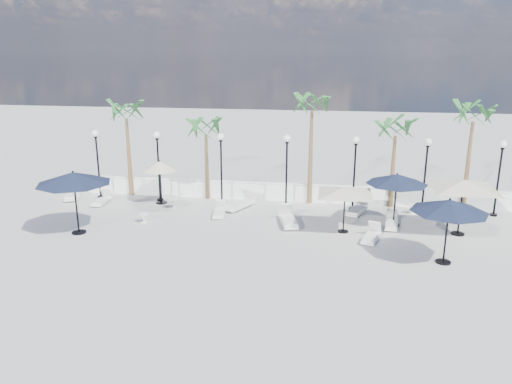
# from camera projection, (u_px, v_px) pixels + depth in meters

# --- Properties ---
(ground) EXTENTS (100.00, 100.00, 0.00)m
(ground) POSITION_uv_depth(u_px,v_px,m) (271.00, 253.00, 20.49)
(ground) COLOR #ADAEA8
(ground) RESTS_ON ground
(balustrade) EXTENTS (26.00, 0.30, 1.01)m
(balustrade) POSITION_uv_depth(u_px,v_px,m) (288.00, 193.00, 27.49)
(balustrade) COLOR white
(balustrade) RESTS_ON ground
(lamppost_0) EXTENTS (0.36, 0.36, 3.84)m
(lamppost_0) POSITION_uv_depth(u_px,v_px,m) (97.00, 154.00, 27.51)
(lamppost_0) COLOR black
(lamppost_0) RESTS_ON ground
(lamppost_1) EXTENTS (0.36, 0.36, 3.84)m
(lamppost_1) POSITION_uv_depth(u_px,v_px,m) (158.00, 156.00, 27.00)
(lamppost_1) COLOR black
(lamppost_1) RESTS_ON ground
(lamppost_2) EXTENTS (0.36, 0.36, 3.84)m
(lamppost_2) POSITION_uv_depth(u_px,v_px,m) (221.00, 158.00, 26.49)
(lamppost_2) COLOR black
(lamppost_2) RESTS_ON ground
(lamppost_3) EXTENTS (0.36, 0.36, 3.84)m
(lamppost_3) POSITION_uv_depth(u_px,v_px,m) (287.00, 161.00, 25.98)
(lamppost_3) COLOR black
(lamppost_3) RESTS_ON ground
(lamppost_4) EXTENTS (0.36, 0.36, 3.84)m
(lamppost_4) POSITION_uv_depth(u_px,v_px,m) (355.00, 163.00, 25.47)
(lamppost_4) COLOR black
(lamppost_4) RESTS_ON ground
(lamppost_5) EXTENTS (0.36, 0.36, 3.84)m
(lamppost_5) POSITION_uv_depth(u_px,v_px,m) (426.00, 165.00, 24.96)
(lamppost_5) COLOR black
(lamppost_5) RESTS_ON ground
(lamppost_6) EXTENTS (0.36, 0.36, 3.84)m
(lamppost_6) POSITION_uv_depth(u_px,v_px,m) (500.00, 168.00, 24.45)
(lamppost_6) COLOR black
(lamppost_6) RESTS_ON ground
(palm_0) EXTENTS (2.60, 2.60, 5.50)m
(palm_0) POSITION_uv_depth(u_px,v_px,m) (126.00, 116.00, 27.49)
(palm_0) COLOR brown
(palm_0) RESTS_ON ground
(palm_1) EXTENTS (2.60, 2.60, 4.70)m
(palm_1) POSITION_uv_depth(u_px,v_px,m) (206.00, 132.00, 27.05)
(palm_1) COLOR brown
(palm_1) RESTS_ON ground
(palm_2) EXTENTS (2.60, 2.60, 6.10)m
(palm_2) POSITION_uv_depth(u_px,v_px,m) (312.00, 109.00, 25.84)
(palm_2) COLOR brown
(palm_2) RESTS_ON ground
(palm_3) EXTENTS (2.60, 2.60, 4.90)m
(palm_3) POSITION_uv_depth(u_px,v_px,m) (396.00, 133.00, 25.54)
(palm_3) COLOR brown
(palm_3) RESTS_ON ground
(palm_4) EXTENTS (2.60, 2.60, 5.70)m
(palm_4) POSITION_uv_depth(u_px,v_px,m) (473.00, 119.00, 24.78)
(palm_4) COLOR brown
(palm_4) RESTS_ON ground
(lounger_0) EXTENTS (1.37, 2.26, 0.81)m
(lounger_0) POSITION_uv_depth(u_px,v_px,m) (73.00, 193.00, 28.08)
(lounger_0) COLOR silver
(lounger_0) RESTS_ON ground
(lounger_1) EXTENTS (0.62, 1.69, 0.62)m
(lounger_1) POSITION_uv_depth(u_px,v_px,m) (102.00, 200.00, 27.02)
(lounger_1) COLOR silver
(lounger_1) RESTS_ON ground
(lounger_2) EXTENTS (1.49, 2.20, 0.79)m
(lounger_2) POSITION_uv_depth(u_px,v_px,m) (240.00, 204.00, 26.22)
(lounger_2) COLOR silver
(lounger_2) RESTS_ON ground
(lounger_3) EXTENTS (1.15, 2.15, 0.77)m
(lounger_3) POSITION_uv_depth(u_px,v_px,m) (288.00, 219.00, 23.80)
(lounger_3) COLOR silver
(lounger_3) RESTS_ON ground
(lounger_4) EXTENTS (0.71, 1.68, 0.61)m
(lounger_4) POSITION_uv_depth(u_px,v_px,m) (219.00, 212.00, 25.09)
(lounger_4) COLOR silver
(lounger_4) RESTS_ON ground
(lounger_5) EXTENTS (0.99, 1.79, 0.64)m
(lounger_5) POSITION_uv_depth(u_px,v_px,m) (371.00, 236.00, 21.82)
(lounger_5) COLOR silver
(lounger_5) RESTS_ON ground
(lounger_6) EXTENTS (1.21, 1.95, 0.70)m
(lounger_6) POSITION_uv_depth(u_px,v_px,m) (357.00, 209.00, 25.39)
(lounger_6) COLOR silver
(lounger_6) RESTS_ON ground
(lounger_7) EXTENTS (0.77, 1.77, 0.64)m
(lounger_7) POSITION_uv_depth(u_px,v_px,m) (392.00, 223.00, 23.48)
(lounger_7) COLOR silver
(lounger_7) RESTS_ON ground
(side_table_0) EXTENTS (0.46, 0.46, 0.45)m
(side_table_0) POSITION_uv_depth(u_px,v_px,m) (144.00, 217.00, 24.07)
(side_table_0) COLOR silver
(side_table_0) RESTS_ON ground
(side_table_1) EXTENTS (0.56, 0.56, 0.54)m
(side_table_1) POSITION_uv_depth(u_px,v_px,m) (173.00, 203.00, 26.18)
(side_table_1) COLOR silver
(side_table_1) RESTS_ON ground
(side_table_2) EXTENTS (0.47, 0.47, 0.46)m
(side_table_2) POSITION_uv_depth(u_px,v_px,m) (414.00, 209.00, 25.35)
(side_table_2) COLOR silver
(side_table_2) RESTS_ON ground
(parasol_navy_left) EXTENTS (3.32, 3.32, 2.93)m
(parasol_navy_left) POSITION_uv_depth(u_px,v_px,m) (73.00, 178.00, 22.06)
(parasol_navy_left) COLOR black
(parasol_navy_left) RESTS_ON ground
(parasol_navy_mid) EXTENTS (2.88, 2.88, 2.58)m
(parasol_navy_mid) POSITION_uv_depth(u_px,v_px,m) (397.00, 179.00, 23.12)
(parasol_navy_mid) COLOR black
(parasol_navy_mid) RESTS_ON ground
(parasol_navy_right) EXTENTS (2.96, 2.96, 2.65)m
(parasol_navy_right) POSITION_uv_depth(u_px,v_px,m) (449.00, 206.00, 18.96)
(parasol_navy_right) COLOR black
(parasol_navy_right) RESTS_ON ground
(parasol_cream_sq_a) EXTENTS (4.71, 4.71, 2.32)m
(parasol_cream_sq_a) POSITION_uv_depth(u_px,v_px,m) (345.00, 187.00, 22.30)
(parasol_cream_sq_a) COLOR black
(parasol_cream_sq_a) RESTS_ON ground
(parasol_cream_sq_b) EXTENTS (5.48, 5.48, 2.75)m
(parasol_cream_sq_b) POSITION_uv_depth(u_px,v_px,m) (464.00, 180.00, 21.89)
(parasol_cream_sq_b) COLOR black
(parasol_cream_sq_b) RESTS_ON ground
(parasol_cream_small) EXTENTS (1.95, 1.95, 2.40)m
(parasol_cream_small) POSITION_uv_depth(u_px,v_px,m) (160.00, 166.00, 26.61)
(parasol_cream_small) COLOR black
(parasol_cream_small) RESTS_ON ground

